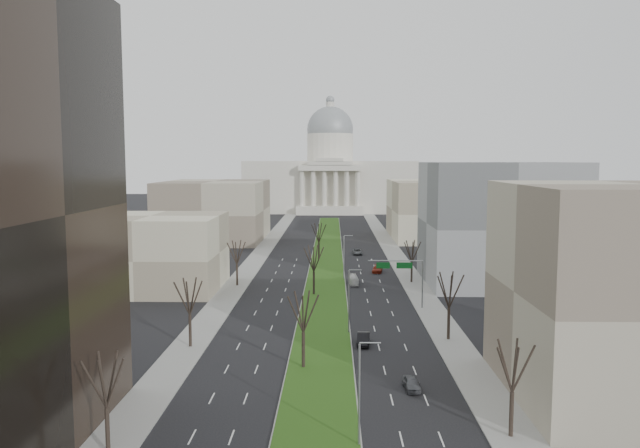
# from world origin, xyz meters

# --- Properties ---
(ground) EXTENTS (600.00, 600.00, 0.00)m
(ground) POSITION_xyz_m (0.00, 120.00, 0.00)
(ground) COLOR black
(ground) RESTS_ON ground
(median) EXTENTS (8.00, 222.03, 0.20)m
(median) POSITION_xyz_m (0.00, 118.99, 0.10)
(median) COLOR #999993
(median) RESTS_ON ground
(sidewalk_left) EXTENTS (5.00, 330.00, 0.15)m
(sidewalk_left) POSITION_xyz_m (-17.50, 95.00, 0.07)
(sidewalk_left) COLOR gray
(sidewalk_left) RESTS_ON ground
(sidewalk_right) EXTENTS (5.00, 330.00, 0.15)m
(sidewalk_right) POSITION_xyz_m (17.50, 95.00, 0.07)
(sidewalk_right) COLOR gray
(sidewalk_right) RESTS_ON ground
(capitol) EXTENTS (80.00, 46.00, 55.00)m
(capitol) POSITION_xyz_m (0.00, 269.59, 16.31)
(capitol) COLOR beige
(capitol) RESTS_ON ground
(building_beige_left) EXTENTS (26.00, 22.00, 14.00)m
(building_beige_left) POSITION_xyz_m (-33.00, 85.00, 7.00)
(building_beige_left) COLOR tan
(building_beige_left) RESTS_ON ground
(building_grey_right) EXTENTS (28.00, 26.00, 24.00)m
(building_grey_right) POSITION_xyz_m (34.00, 92.00, 12.00)
(building_grey_right) COLOR slate
(building_grey_right) RESTS_ON ground
(building_far_left) EXTENTS (30.00, 40.00, 18.00)m
(building_far_left) POSITION_xyz_m (-35.00, 160.00, 9.00)
(building_far_left) COLOR gray
(building_far_left) RESTS_ON ground
(building_far_right) EXTENTS (30.00, 40.00, 18.00)m
(building_far_right) POSITION_xyz_m (35.00, 165.00, 9.00)
(building_far_right) COLOR tan
(building_far_right) RESTS_ON ground
(tree_left_near) EXTENTS (5.10, 5.10, 9.18)m
(tree_left_near) POSITION_xyz_m (-17.20, 18.00, 6.61)
(tree_left_near) COLOR black
(tree_left_near) RESTS_ON ground
(tree_left_mid) EXTENTS (5.40, 5.40, 9.72)m
(tree_left_mid) POSITION_xyz_m (-17.20, 48.00, 7.00)
(tree_left_mid) COLOR black
(tree_left_mid) RESTS_ON ground
(tree_left_far) EXTENTS (5.28, 5.28, 9.50)m
(tree_left_far) POSITION_xyz_m (-17.20, 88.00, 6.84)
(tree_left_far) COLOR black
(tree_left_far) RESTS_ON ground
(tree_right_near) EXTENTS (5.16, 5.16, 9.29)m
(tree_right_near) POSITION_xyz_m (17.20, 22.00, 6.69)
(tree_right_near) COLOR black
(tree_right_near) RESTS_ON ground
(tree_right_mid) EXTENTS (5.52, 5.52, 9.94)m
(tree_right_mid) POSITION_xyz_m (17.20, 52.00, 7.16)
(tree_right_mid) COLOR black
(tree_right_mid) RESTS_ON ground
(tree_right_far) EXTENTS (5.04, 5.04, 9.07)m
(tree_right_far) POSITION_xyz_m (17.20, 92.00, 6.53)
(tree_right_far) COLOR black
(tree_right_far) RESTS_ON ground
(tree_median_a) EXTENTS (5.40, 5.40, 9.72)m
(tree_median_a) POSITION_xyz_m (-2.00, 40.00, 7.00)
(tree_median_a) COLOR black
(tree_median_a) RESTS_ON ground
(tree_median_b) EXTENTS (5.40, 5.40, 9.72)m
(tree_median_b) POSITION_xyz_m (-2.00, 80.00, 7.00)
(tree_median_b) COLOR black
(tree_median_b) RESTS_ON ground
(tree_median_c) EXTENTS (5.40, 5.40, 9.72)m
(tree_median_c) POSITION_xyz_m (-2.00, 120.00, 7.00)
(tree_median_c) COLOR black
(tree_median_c) RESTS_ON ground
(streetlamp_median_a) EXTENTS (1.90, 0.20, 9.16)m
(streetlamp_median_a) POSITION_xyz_m (3.76, 20.00, 4.81)
(streetlamp_median_a) COLOR gray
(streetlamp_median_a) RESTS_ON ground
(streetlamp_median_b) EXTENTS (1.90, 0.20, 9.16)m
(streetlamp_median_b) POSITION_xyz_m (3.76, 55.00, 4.81)
(streetlamp_median_b) COLOR gray
(streetlamp_median_b) RESTS_ON ground
(streetlamp_median_c) EXTENTS (1.90, 0.20, 9.16)m
(streetlamp_median_c) POSITION_xyz_m (3.76, 95.00, 4.81)
(streetlamp_median_c) COLOR gray
(streetlamp_median_c) RESTS_ON ground
(mast_arm_signs) EXTENTS (9.12, 0.24, 8.09)m
(mast_arm_signs) POSITION_xyz_m (13.49, 70.03, 6.11)
(mast_arm_signs) COLOR gray
(mast_arm_signs) RESTS_ON ground
(car_grey_near) EXTENTS (1.82, 4.01, 1.33)m
(car_grey_near) POSITION_xyz_m (9.88, 33.43, 0.67)
(car_grey_near) COLOR #4C4E54
(car_grey_near) RESTS_ON ground
(car_black) EXTENTS (1.99, 4.81, 1.55)m
(car_black) POSITION_xyz_m (5.53, 49.67, 0.77)
(car_black) COLOR black
(car_black) RESTS_ON ground
(car_red) EXTENTS (2.74, 5.29, 1.47)m
(car_red) POSITION_xyz_m (11.16, 103.44, 0.73)
(car_red) COLOR maroon
(car_red) RESTS_ON ground
(car_grey_far) EXTENTS (2.38, 5.08, 1.40)m
(car_grey_far) POSITION_xyz_m (7.80, 129.26, 0.70)
(car_grey_far) COLOR #4B4E52
(car_grey_far) RESTS_ON ground
(box_van) EXTENTS (1.85, 6.46, 1.78)m
(box_van) POSITION_xyz_m (5.50, 90.23, 0.89)
(box_van) COLOR white
(box_van) RESTS_ON ground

